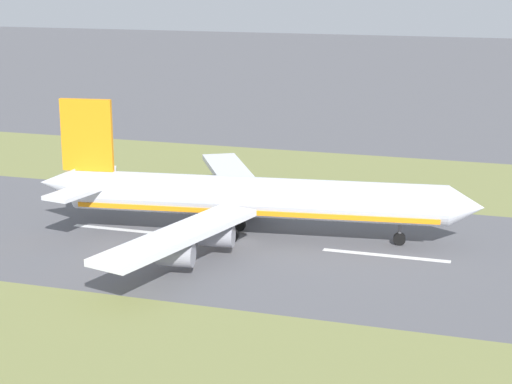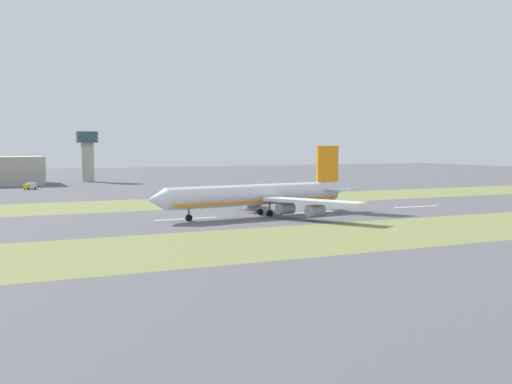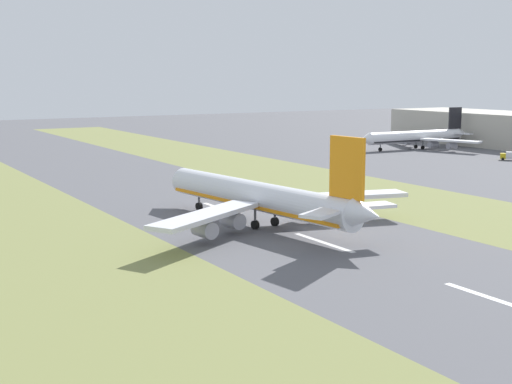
% 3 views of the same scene
% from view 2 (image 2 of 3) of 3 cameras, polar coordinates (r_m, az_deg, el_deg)
% --- Properties ---
extents(ground_plane, '(800.00, 800.00, 0.00)m').
position_cam_2_polar(ground_plane, '(174.87, -0.09, -2.21)').
color(ground_plane, '#56565B').
extents(grass_median_west, '(40.00, 600.00, 0.01)m').
position_cam_2_polar(grass_median_west, '(135.56, 7.84, -4.19)').
color(grass_median_west, olive).
rests_on(grass_median_west, ground).
extents(grass_median_east, '(40.00, 600.00, 0.01)m').
position_cam_2_polar(grass_median_east, '(216.41, -5.03, -0.95)').
color(grass_median_east, olive).
rests_on(grass_median_east, ground).
extents(centreline_dash_near, '(1.20, 18.00, 0.01)m').
position_cam_2_polar(centreline_dash_near, '(206.32, 15.02, -1.35)').
color(centreline_dash_near, silver).
rests_on(centreline_dash_near, ground).
extents(centreline_dash_mid, '(1.20, 18.00, 0.01)m').
position_cam_2_polar(centreline_dash_mid, '(183.54, 5.34, -1.92)').
color(centreline_dash_mid, silver).
rests_on(centreline_dash_mid, ground).
extents(centreline_dash_far, '(1.20, 18.00, 0.01)m').
position_cam_2_polar(centreline_dash_far, '(167.34, -6.64, -2.54)').
color(centreline_dash_far, silver).
rests_on(centreline_dash_far, ground).
extents(airplane_main_jet, '(63.62, 67.15, 20.20)m').
position_cam_2_polar(airplane_main_jet, '(172.43, 0.54, -0.30)').
color(airplane_main_jet, silver).
rests_on(airplane_main_jet, ground).
extents(control_tower, '(12.00, 12.00, 28.18)m').
position_cam_2_polar(control_tower, '(349.78, -15.76, 3.79)').
color(control_tower, '#B2AD9E').
rests_on(control_tower, ground).
extents(service_truck, '(5.54, 6.01, 3.10)m').
position_cam_2_polar(service_truck, '(296.72, -20.72, 0.55)').
color(service_truck, gold).
rests_on(service_truck, ground).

